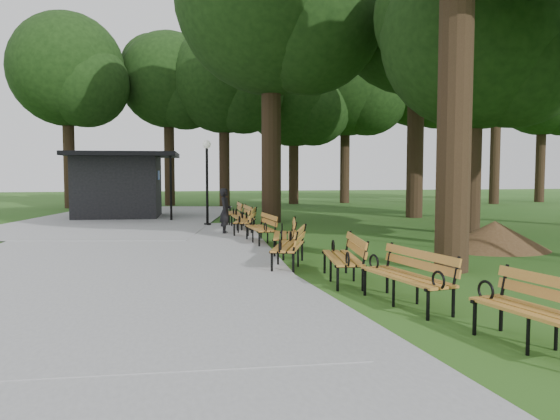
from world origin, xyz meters
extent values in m
plane|color=#234E16|center=(0.00, 0.00, 0.00)|extent=(100.00, 100.00, 0.00)
cube|color=gray|center=(-4.00, 3.00, 0.03)|extent=(12.00, 38.00, 0.06)
imported|color=black|center=(-0.94, 7.35, 0.77)|extent=(0.46, 0.61, 1.53)
cylinder|color=black|center=(-1.41, 10.25, 1.51)|extent=(0.10, 0.10, 3.03)
sphere|color=white|center=(-1.41, 10.25, 3.12)|extent=(0.32, 0.32, 0.32)
cone|color=#47301C|center=(5.82, 2.43, 0.38)|extent=(2.44, 2.44, 0.77)
cylinder|color=black|center=(3.16, -0.21, 4.34)|extent=(0.70, 0.70, 8.67)
cylinder|color=black|center=(7.01, 5.73, 2.97)|extent=(0.60, 0.60, 5.93)
sphere|color=black|center=(7.01, 5.73, 6.49)|extent=(6.10, 6.10, 6.10)
cylinder|color=black|center=(1.25, 11.26, 4.14)|extent=(0.80, 0.80, 8.29)
cylinder|color=black|center=(8.10, 12.52, 4.32)|extent=(0.76, 0.76, 8.64)
sphere|color=black|center=(8.10, 12.52, 9.45)|extent=(7.81, 7.81, 7.81)
camera|label=1|loc=(-2.31, -10.43, 2.05)|focal=34.31mm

